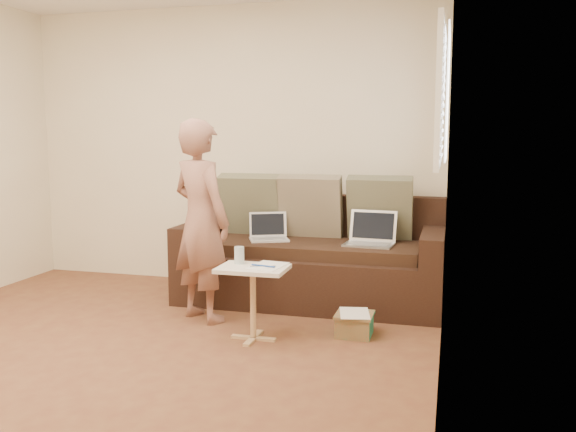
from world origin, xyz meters
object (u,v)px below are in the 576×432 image
at_px(sofa, 311,252).
at_px(laptop_silver, 369,245).
at_px(person, 201,221).
at_px(side_table, 253,303).
at_px(laptop_white, 269,240).
at_px(drinking_glass, 239,255).
at_px(striped_box, 354,324).

height_order(sofa, laptop_silver, sofa).
xyz_separation_m(laptop_silver, person, (-1.19, -0.65, 0.25)).
bearing_deg(side_table, person, 146.58).
relative_size(sofa, side_table, 4.25).
xyz_separation_m(laptop_white, drinking_glass, (0.07, -0.93, 0.06)).
relative_size(laptop_silver, striped_box, 1.49).
relative_size(sofa, drinking_glass, 18.33).
height_order(sofa, drinking_glass, sofa).
bearing_deg(person, laptop_silver, -123.08).
xyz_separation_m(laptop_silver, side_table, (-0.66, -0.99, -0.26)).
xyz_separation_m(laptop_white, striped_box, (0.86, -0.74, -0.44)).
distance_m(person, drinking_glass, 0.53).
xyz_separation_m(sofa, striped_box, (0.50, -0.81, -0.34)).
bearing_deg(side_table, laptop_white, 100.64).
bearing_deg(sofa, laptop_silver, -8.84).
height_order(laptop_silver, laptop_white, laptop_silver).
bearing_deg(striped_box, drinking_glass, -166.13).
height_order(laptop_white, striped_box, laptop_white).
distance_m(laptop_white, striped_box, 1.21).
xyz_separation_m(drinking_glass, striped_box, (0.79, 0.20, -0.49)).
bearing_deg(sofa, drinking_glass, -105.91).
height_order(side_table, striped_box, side_table).
bearing_deg(laptop_white, striped_box, -65.18).
relative_size(laptop_silver, laptop_white, 1.21).
height_order(sofa, person, person).
bearing_deg(laptop_white, person, -141.46).
bearing_deg(drinking_glass, laptop_white, 94.02).
relative_size(sofa, laptop_silver, 5.62).
bearing_deg(drinking_glass, laptop_silver, 49.52).
distance_m(sofa, person, 1.06).
xyz_separation_m(person, drinking_glass, (0.40, -0.28, -0.19)).
distance_m(sofa, laptop_white, 0.37).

